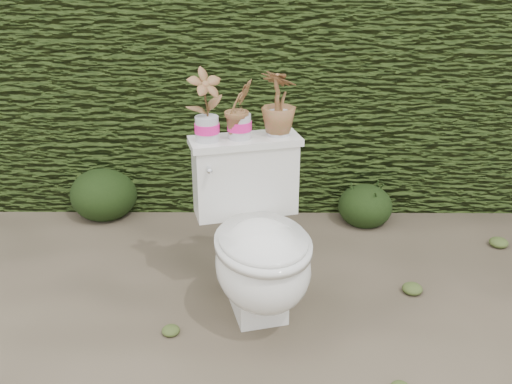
{
  "coord_description": "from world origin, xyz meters",
  "views": [
    {
      "loc": [
        0.22,
        -2.17,
        1.58
      ],
      "look_at": [
        0.2,
        0.18,
        0.55
      ],
      "focal_mm": 40.0,
      "sensor_mm": 36.0,
      "label": 1
    }
  ],
  "objects_px": {
    "toilet": "(258,245)",
    "potted_plant_left": "(206,107)",
    "potted_plant_center": "(239,111)",
    "potted_plant_right": "(279,105)"
  },
  "relations": [
    {
      "from": "toilet",
      "to": "potted_plant_left",
      "type": "relative_size",
      "value": 2.55
    },
    {
      "from": "potted_plant_left",
      "to": "potted_plant_center",
      "type": "height_order",
      "value": "potted_plant_left"
    },
    {
      "from": "potted_plant_right",
      "to": "potted_plant_center",
      "type": "bearing_deg",
      "value": 44.64
    },
    {
      "from": "toilet",
      "to": "potted_plant_center",
      "type": "xyz_separation_m",
      "value": [
        -0.08,
        0.23,
        0.55
      ]
    },
    {
      "from": "toilet",
      "to": "potted_plant_left",
      "type": "bearing_deg",
      "value": 125.4
    },
    {
      "from": "toilet",
      "to": "potted_plant_right",
      "type": "height_order",
      "value": "potted_plant_right"
    },
    {
      "from": "potted_plant_left",
      "to": "potted_plant_right",
      "type": "bearing_deg",
      "value": -17.97
    },
    {
      "from": "potted_plant_left",
      "to": "potted_plant_right",
      "type": "height_order",
      "value": "potted_plant_left"
    },
    {
      "from": "potted_plant_left",
      "to": "potted_plant_center",
      "type": "bearing_deg",
      "value": -17.97
    },
    {
      "from": "potted_plant_center",
      "to": "potted_plant_right",
      "type": "bearing_deg",
      "value": -25.16
    }
  ]
}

